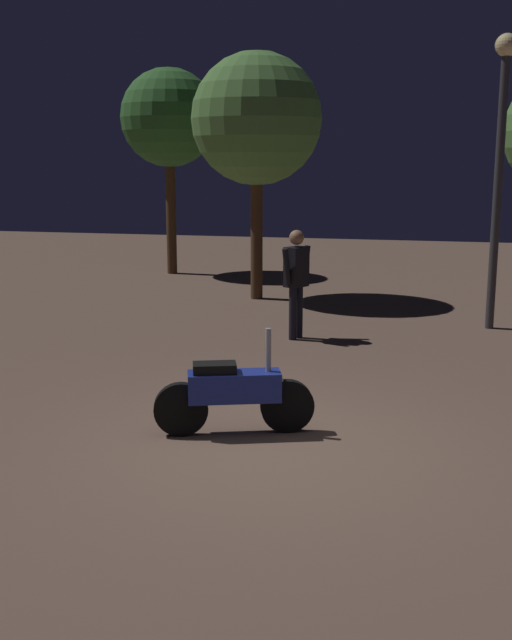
{
  "coord_description": "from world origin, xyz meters",
  "views": [
    {
      "loc": [
        1.51,
        -7.14,
        2.82
      ],
      "look_at": [
        -0.42,
        1.3,
        1.0
      ],
      "focal_mm": 43.81,
      "sensor_mm": 36.0,
      "label": 1
    }
  ],
  "objects": [
    {
      "name": "ground_plane",
      "position": [
        0.0,
        0.0,
        0.0
      ],
      "size": [
        40.0,
        40.0,
        0.0
      ],
      "primitive_type": "plane",
      "color": "brown"
    },
    {
      "name": "streetlamp_near",
      "position": [
        2.48,
        6.18,
        3.01
      ],
      "size": [
        0.36,
        0.36,
        4.7
      ],
      "color": "#38383D",
      "rests_on": "ground_plane"
    },
    {
      "name": "tree_right_bg",
      "position": [
        -4.74,
        10.95,
        3.69
      ],
      "size": [
        2.3,
        2.3,
        4.87
      ],
      "color": "#4C331E",
      "rests_on": "ground_plane"
    },
    {
      "name": "motorcycle_blue_foreground",
      "position": [
        -0.43,
        0.3,
        0.44
      ],
      "size": [
        1.61,
        0.62,
        1.11
      ],
      "rotation": [
        0.0,
        0.0,
        0.32
      ],
      "color": "black",
      "rests_on": "ground_plane"
    },
    {
      "name": "person_rider_beside",
      "position": [
        -0.55,
        4.69,
        1.03
      ],
      "size": [
        0.39,
        0.63,
        1.71
      ],
      "rotation": [
        0.0,
        0.0,
        2.66
      ],
      "color": "black",
      "rests_on": "ground_plane"
    },
    {
      "name": "tree_left_bg",
      "position": [
        -1.95,
        8.03,
        3.51
      ],
      "size": [
        2.55,
        2.55,
        4.8
      ],
      "color": "#4C331E",
      "rests_on": "ground_plane"
    }
  ]
}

